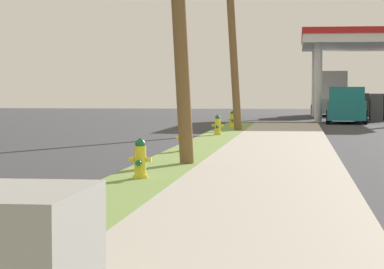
{
  "coord_description": "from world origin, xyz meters",
  "views": [
    {
      "loc": [
        3.6,
        -3.53,
        1.75
      ],
      "look_at": [
        1.29,
        14.87,
        0.79
      ],
      "focal_mm": 79.33,
      "sensor_mm": 36.0,
      "label": 1
    }
  ],
  "objects_px": {
    "fire_hydrant_fifth": "(233,120)",
    "fire_hydrant_fourth": "(218,126)",
    "fire_hydrant_third": "(184,139)",
    "utility_pole_background": "(230,3)",
    "truck_teal_at_forecourt": "(347,106)",
    "fire_hydrant_second": "(140,161)",
    "truck_silver_on_apron": "(329,95)"
  },
  "relations": [
    {
      "from": "fire_hydrant_fifth",
      "to": "truck_teal_at_forecourt",
      "type": "distance_m",
      "value": 10.4
    },
    {
      "from": "utility_pole_background",
      "to": "fire_hydrant_fourth",
      "type": "bearing_deg",
      "value": -92.39
    },
    {
      "from": "fire_hydrant_second",
      "to": "fire_hydrant_fourth",
      "type": "xyz_separation_m",
      "value": [
        -0.05,
        15.84,
        0.0
      ]
    },
    {
      "from": "fire_hydrant_third",
      "to": "fire_hydrant_fifth",
      "type": "relative_size",
      "value": 1.0
    },
    {
      "from": "fire_hydrant_second",
      "to": "truck_teal_at_forecourt",
      "type": "height_order",
      "value": "truck_teal_at_forecourt"
    },
    {
      "from": "fire_hydrant_second",
      "to": "fire_hydrant_fourth",
      "type": "relative_size",
      "value": 1.0
    },
    {
      "from": "truck_silver_on_apron",
      "to": "truck_teal_at_forecourt",
      "type": "bearing_deg",
      "value": -87.96
    },
    {
      "from": "fire_hydrant_fourth",
      "to": "fire_hydrant_fifth",
      "type": "distance_m",
      "value": 6.86
    },
    {
      "from": "utility_pole_background",
      "to": "truck_silver_on_apron",
      "type": "height_order",
      "value": "utility_pole_background"
    },
    {
      "from": "truck_teal_at_forecourt",
      "to": "truck_silver_on_apron",
      "type": "distance_m",
      "value": 13.62
    },
    {
      "from": "fire_hydrant_third",
      "to": "fire_hydrant_fourth",
      "type": "relative_size",
      "value": 1.0
    },
    {
      "from": "fire_hydrant_fifth",
      "to": "truck_teal_at_forecourt",
      "type": "height_order",
      "value": "truck_teal_at_forecourt"
    },
    {
      "from": "fire_hydrant_fifth",
      "to": "truck_teal_at_forecourt",
      "type": "xyz_separation_m",
      "value": [
        5.59,
        8.75,
        0.47
      ]
    },
    {
      "from": "fire_hydrant_fifth",
      "to": "fire_hydrant_second",
      "type": "bearing_deg",
      "value": -89.94
    },
    {
      "from": "fire_hydrant_fourth",
      "to": "utility_pole_background",
      "type": "height_order",
      "value": "utility_pole_background"
    },
    {
      "from": "fire_hydrant_fourth",
      "to": "utility_pole_background",
      "type": "xyz_separation_m",
      "value": [
        0.16,
        3.85,
        4.96
      ]
    },
    {
      "from": "fire_hydrant_fifth",
      "to": "fire_hydrant_fourth",
      "type": "bearing_deg",
      "value": -90.21
    },
    {
      "from": "utility_pole_background",
      "to": "truck_teal_at_forecourt",
      "type": "height_order",
      "value": "utility_pole_background"
    },
    {
      "from": "fire_hydrant_fourth",
      "to": "fire_hydrant_fifth",
      "type": "height_order",
      "value": "same"
    },
    {
      "from": "fire_hydrant_second",
      "to": "truck_teal_at_forecourt",
      "type": "bearing_deg",
      "value": 79.96
    },
    {
      "from": "utility_pole_background",
      "to": "truck_teal_at_forecourt",
      "type": "distance_m",
      "value": 13.72
    },
    {
      "from": "fire_hydrant_fifth",
      "to": "truck_silver_on_apron",
      "type": "xyz_separation_m",
      "value": [
        5.11,
        22.35,
        1.04
      ]
    },
    {
      "from": "fire_hydrant_fourth",
      "to": "truck_silver_on_apron",
      "type": "distance_m",
      "value": 29.68
    },
    {
      "from": "fire_hydrant_third",
      "to": "fire_hydrant_fourth",
      "type": "bearing_deg",
      "value": 89.33
    },
    {
      "from": "fire_hydrant_fourth",
      "to": "truck_silver_on_apron",
      "type": "xyz_separation_m",
      "value": [
        5.14,
        29.21,
        1.04
      ]
    },
    {
      "from": "fire_hydrant_third",
      "to": "fire_hydrant_fifth",
      "type": "xyz_separation_m",
      "value": [
        0.13,
        15.47,
        0.0
      ]
    },
    {
      "from": "fire_hydrant_fifth",
      "to": "truck_teal_at_forecourt",
      "type": "bearing_deg",
      "value": 57.41
    },
    {
      "from": "truck_silver_on_apron",
      "to": "fire_hydrant_third",
      "type": "bearing_deg",
      "value": -97.88
    },
    {
      "from": "fire_hydrant_second",
      "to": "truck_silver_on_apron",
      "type": "xyz_separation_m",
      "value": [
        5.09,
        45.05,
        1.04
      ]
    },
    {
      "from": "fire_hydrant_second",
      "to": "fire_hydrant_fifth",
      "type": "xyz_separation_m",
      "value": [
        -0.02,
        22.69,
        0.0
      ]
    },
    {
      "from": "fire_hydrant_third",
      "to": "utility_pole_background",
      "type": "xyz_separation_m",
      "value": [
        0.26,
        12.47,
        4.96
      ]
    },
    {
      "from": "fire_hydrant_second",
      "to": "utility_pole_background",
      "type": "relative_size",
      "value": 0.07
    }
  ]
}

